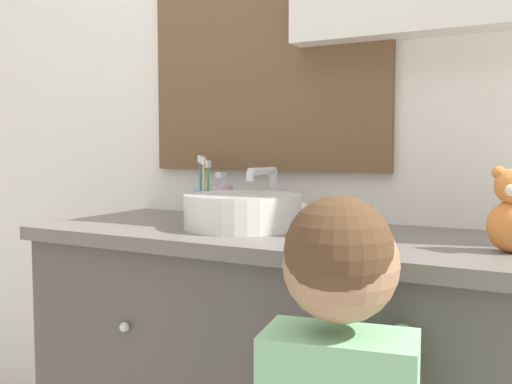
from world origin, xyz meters
The scene contains 6 objects.
wall_back centered at (0.01, 0.62, 1.30)m, with size 3.20×0.18×2.50m.
vanity_counter centered at (0.00, 0.34, 0.40)m, with size 1.27×0.52×0.79m.
sink_basin centered at (-0.10, 0.34, 0.84)m, with size 0.31×0.36×0.16m.
toothbrush_holder centered at (-0.34, 0.52, 0.84)m, with size 0.07×0.07×0.19m.
soap_dispenser centered at (-0.25, 0.48, 0.84)m, with size 0.06×0.06×0.14m.
teddy_bear centered at (0.55, 0.29, 0.87)m, with size 0.09×0.08×0.17m.
Camera 1 is at (0.64, -0.94, 1.00)m, focal length 40.00 mm.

